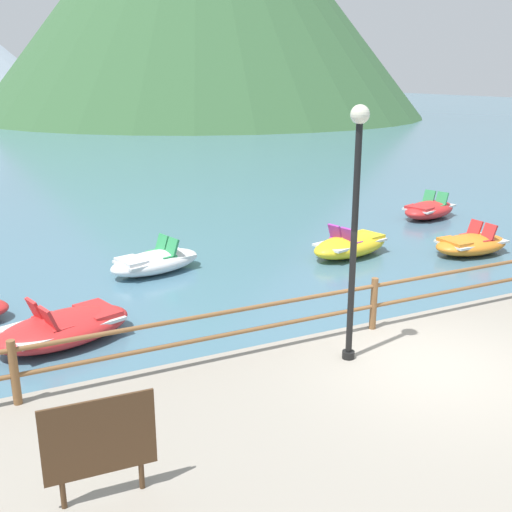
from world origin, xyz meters
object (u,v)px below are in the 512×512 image
pedal_boat_3 (471,244)px  pedal_boat_1 (155,262)px  pedal_boat_0 (64,327)px  pedal_boat_5 (429,209)px  pedal_boat_2 (351,245)px  sign_board (99,439)px  lamp_post (355,212)px

pedal_boat_3 → pedal_boat_1: bearing=165.4°
pedal_boat_0 → pedal_boat_5: (12.91, 4.98, 0.01)m
pedal_boat_1 → pedal_boat_5: pedal_boat_5 is taller
pedal_boat_0 → pedal_boat_2: (7.91, 2.36, 0.02)m
sign_board → pedal_boat_5: sign_board is taller
lamp_post → pedal_boat_3: 8.84m
pedal_boat_0 → pedal_boat_1: size_ratio=1.09×
pedal_boat_0 → pedal_boat_5: size_ratio=1.08×
pedal_boat_0 → pedal_boat_1: 4.22m
pedal_boat_0 → pedal_boat_2: pedal_boat_2 is taller
lamp_post → pedal_boat_2: (4.03, 5.86, -2.48)m
pedal_boat_1 → sign_board: bearing=-109.8°
pedal_boat_1 → pedal_boat_0: bearing=-129.5°
sign_board → pedal_boat_0: size_ratio=0.42×
lamp_post → sign_board: lamp_post is taller
pedal_boat_0 → pedal_boat_2: bearing=16.6°
sign_board → pedal_boat_1: bearing=70.2°
pedal_boat_1 → pedal_boat_3: pedal_boat_1 is taller
pedal_boat_0 → pedal_boat_3: (11.01, 1.09, -0.01)m
pedal_boat_0 → pedal_boat_3: bearing=5.6°
sign_board → pedal_boat_3: (11.37, 6.25, -0.85)m
pedal_boat_1 → pedal_boat_5: size_ratio=0.99×
lamp_post → pedal_boat_2: 7.53m
pedal_boat_2 → pedal_boat_3: 3.35m
sign_board → pedal_boat_2: bearing=42.3°
sign_board → pedal_boat_5: bearing=37.4°
pedal_boat_2 → sign_board: bearing=-137.7°
sign_board → pedal_boat_0: bearing=86.0°
lamp_post → pedal_boat_0: lamp_post is taller
pedal_boat_5 → pedal_boat_1: bearing=-170.4°
pedal_boat_2 → pedal_boat_5: bearing=27.7°
pedal_boat_0 → pedal_boat_2: 8.25m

